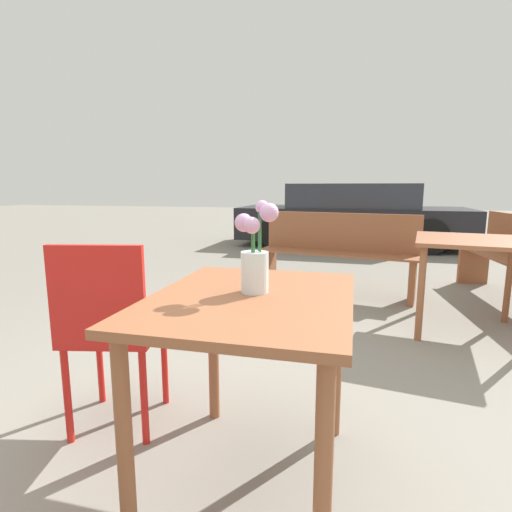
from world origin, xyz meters
TOP-DOWN VIEW (x-y plane):
  - ground_plane at (0.00, 0.00)m, footprint 40.00×40.00m
  - table_front at (0.00, -0.00)m, footprint 0.71×0.89m
  - flower_vase at (0.01, 0.04)m, footprint 0.16×0.15m
  - cafe_chair at (-0.70, 0.17)m, footprint 0.47×0.47m
  - bench_near at (0.20, 2.92)m, footprint 1.68×0.66m
  - table_back at (1.23, 1.98)m, footprint 0.91×0.95m
  - parked_car at (0.33, 6.58)m, footprint 4.28×1.84m

SIDE VIEW (x-z plane):
  - ground_plane at x=0.00m, z-range 0.00..0.00m
  - bench_near at x=0.20m, z-range 0.04..0.89m
  - cafe_chair at x=-0.70m, z-range 0.07..0.96m
  - parked_car at x=0.33m, z-range -0.02..1.16m
  - table_back at x=1.23m, z-range 0.26..0.99m
  - table_front at x=0.00m, z-range 0.25..1.00m
  - flower_vase at x=0.01m, z-range 0.70..1.04m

